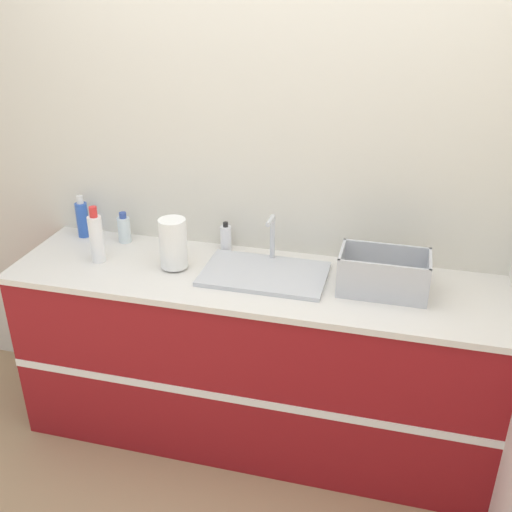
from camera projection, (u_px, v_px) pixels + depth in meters
name	position (u px, v px, depth m)	size (l,w,h in m)	color
ground_plane	(238.00, 472.00, 2.85)	(12.00, 12.00, 0.00)	tan
wall_back	(271.00, 171.00, 2.82)	(4.64, 0.06, 2.60)	beige
counter_cabinet	(254.00, 358.00, 2.91)	(2.26, 0.61, 0.91)	maroon
sink	(265.00, 272.00, 2.71)	(0.56, 0.35, 0.24)	silver
paper_towel_roll	(173.00, 244.00, 2.73)	(0.13, 0.13, 0.24)	#4C4C51
dish_rack	(383.00, 277.00, 2.56)	(0.38, 0.22, 0.18)	#B7BABF
bottle_clear	(124.00, 229.00, 3.02)	(0.06, 0.06, 0.16)	silver
bottle_blue	(82.00, 219.00, 3.07)	(0.06, 0.06, 0.22)	#2D56B7
bottle_white_spray	(96.00, 237.00, 2.80)	(0.07, 0.07, 0.27)	white
soap_dispenser	(226.00, 238.00, 2.92)	(0.05, 0.05, 0.15)	silver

